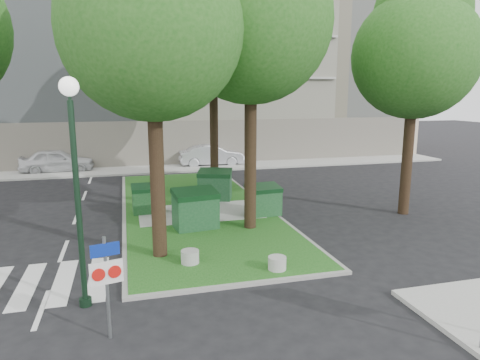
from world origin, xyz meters
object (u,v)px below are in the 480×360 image
object	(u,v)px
tree_median_mid	(156,47)
traffic_sign_pole	(106,274)
street_lamp	(75,167)
car_white	(57,161)
car_silver	(212,155)
tree_median_near_right	(253,6)
dumpster_d	(263,200)
tree_median_near_left	(154,11)
dumpster_a	(148,199)
dumpster_c	(215,185)
litter_bin	(214,179)
dumpster_b	(195,209)
bollard_right	(277,263)
bollard_left	(190,257)
bollard_mid	(197,222)
tree_street_right	(417,44)
tree_median_far	(214,28)

from	to	relation	value
tree_median_mid	traffic_sign_pole	xyz separation A→B (m)	(-1.97, -10.76, -5.55)
street_lamp	traffic_sign_pole	bearing A→B (deg)	-69.17
traffic_sign_pole	car_white	size ratio (longest dim) A/B	0.49
car_silver	car_white	bearing A→B (deg)	90.50
tree_median_mid	street_lamp	xyz separation A→B (m)	(-2.59, -9.14, -3.58)
tree_median_near_right	dumpster_d	world-z (taller)	tree_median_near_right
tree_median_near_left	traffic_sign_pole	size ratio (longest dim) A/B	4.72
dumpster_a	dumpster_c	size ratio (longest dim) A/B	0.72
tree_median_mid	litter_bin	distance (m)	7.89
traffic_sign_pole	dumpster_b	bearing A→B (deg)	52.41
litter_bin	bollard_right	bearing A→B (deg)	-92.81
dumpster_a	bollard_right	bearing A→B (deg)	-66.89
bollard_left	litter_bin	xyz separation A→B (m)	(2.90, 10.63, 0.16)
tree_median_near_right	tree_median_mid	distance (m)	5.50
tree_median_near_left	dumpster_a	distance (m)	8.30
tree_median_near_right	tree_median_near_left	bearing A→B (deg)	-150.26
litter_bin	bollard_mid	bearing A→B (deg)	-106.33
traffic_sign_pole	tree_median_near_right	bearing A→B (deg)	37.46
dumpster_d	car_white	size ratio (longest dim) A/B	0.32
street_lamp	bollard_right	bearing A→B (deg)	6.56
tree_street_right	tree_median_mid	bearing A→B (deg)	158.20
bollard_left	bollard_mid	size ratio (longest dim) A/B	0.91
dumpster_b	traffic_sign_pole	distance (m)	7.30
tree_median_near_right	dumpster_b	distance (m)	7.46
dumpster_a	litter_bin	world-z (taller)	dumpster_a
dumpster_b	litter_bin	size ratio (longest dim) A/B	2.44
dumpster_c	litter_bin	distance (m)	3.24
dumpster_a	car_white	world-z (taller)	car_white
dumpster_b	bollard_right	bearing A→B (deg)	-77.93
tree_street_right	street_lamp	distance (m)	14.06
dumpster_b	tree_street_right	bearing A→B (deg)	-7.22
tree_median_far	bollard_mid	xyz separation A→B (m)	(-2.21, -7.06, -7.99)
dumpster_c	bollard_left	bearing A→B (deg)	-87.71
tree_street_right	traffic_sign_pole	world-z (taller)	tree_street_right
tree_median_near_left	dumpster_a	world-z (taller)	tree_median_near_left
tree_street_right	bollard_left	bearing A→B (deg)	-160.64
dumpster_b	street_lamp	world-z (taller)	street_lamp
car_white	dumpster_d	bearing A→B (deg)	-144.96
street_lamp	car_silver	size ratio (longest dim) A/B	1.19
tree_street_right	traffic_sign_pole	distance (m)	14.83
tree_median_near_right	tree_median_mid	bearing A→B (deg)	123.69
dumpster_d	car_silver	xyz separation A→B (m)	(0.50, 13.31, 0.02)
bollard_right	tree_median_near_left	bearing A→B (deg)	145.99
car_white	dumpster_c	bearing A→B (deg)	-141.92
tree_median_near_right	dumpster_a	size ratio (longest dim) A/B	8.68
dumpster_d	litter_bin	size ratio (longest dim) A/B	2.04
tree_median_near_left	bollard_mid	distance (m)	7.55
traffic_sign_pole	tree_median_mid	bearing A→B (deg)	65.53
dumpster_a	car_silver	bearing A→B (deg)	65.23
tree_median_far	tree_street_right	world-z (taller)	tree_median_far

